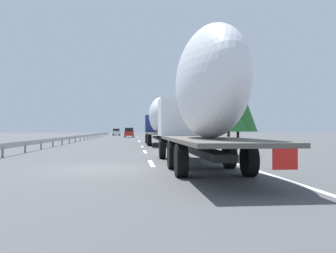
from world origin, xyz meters
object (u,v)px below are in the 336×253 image
object	(u,v)px
truck_trailing	(203,97)
car_white_van	(116,132)
car_red_compact	(129,132)
car_silver_hatch	(117,132)
road_sign	(169,125)
truck_lead	(160,119)

from	to	relation	value
truck_trailing	car_white_van	xyz separation A→B (m)	(83.02, 7.01, -1.80)
truck_trailing	car_red_compact	size ratio (longest dim) A/B	3.37
truck_trailing	car_silver_hatch	size ratio (longest dim) A/B	3.29
car_red_compact	road_sign	xyz separation A→B (m)	(-15.32, -6.49, 1.24)
truck_lead	car_silver_hatch	size ratio (longest dim) A/B	3.16
road_sign	truck_trailing	bearing A→B (deg)	175.93
car_silver_hatch	truck_trailing	bearing A→B (deg)	-175.46
car_silver_hatch	road_sign	xyz separation A→B (m)	(-49.58, -10.50, 1.29)
road_sign	truck_lead	bearing A→B (deg)	171.74
car_silver_hatch	car_white_van	world-z (taller)	car_white_van
truck_lead	road_sign	size ratio (longest dim) A/B	4.15
truck_trailing	car_red_compact	distance (m)	59.03
car_silver_hatch	car_white_van	size ratio (longest dim) A/B	0.98
truck_trailing	road_sign	world-z (taller)	truck_trailing
car_silver_hatch	truck_lead	bearing A→B (deg)	-174.04
truck_lead	car_white_van	bearing A→B (deg)	6.58
road_sign	car_white_van	bearing A→B (deg)	14.38
truck_lead	car_white_van	size ratio (longest dim) A/B	3.09
car_red_compact	car_white_van	bearing A→B (deg)	8.53
truck_trailing	road_sign	xyz separation A→B (m)	(43.59, -3.10, -0.52)
truck_trailing	car_red_compact	world-z (taller)	truck_trailing
truck_trailing	car_white_van	distance (m)	83.34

